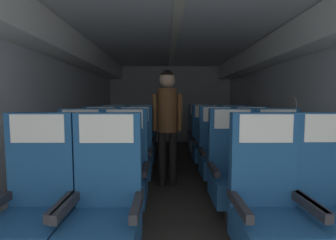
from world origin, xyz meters
name	(u,v)px	position (x,y,z in m)	size (l,w,h in m)	color
ground	(175,182)	(0.00, 3.55, -0.01)	(3.78, 7.50, 0.02)	#3D3833
fuselage_shell	(174,74)	(0.00, 3.82, 1.65)	(3.66, 7.15, 2.27)	silver
seat_a_left_window	(34,211)	(-1.04, 1.54, 0.49)	(0.50, 0.50, 1.15)	#38383D
seat_a_left_aisle	(105,212)	(-0.55, 1.52, 0.49)	(0.50, 0.50, 1.15)	#38383D
seat_a_right_aisle	(336,210)	(1.03, 1.54, 0.49)	(0.50, 0.50, 1.15)	#38383D
seat_a_right_window	(269,211)	(0.56, 1.52, 0.49)	(0.50, 0.50, 1.15)	#38383D
seat_b_left_window	(79,174)	(-1.03, 2.37, 0.49)	(0.50, 0.50, 1.15)	#38383D
seat_b_left_aisle	(124,174)	(-0.57, 2.37, 0.49)	(0.50, 0.50, 1.15)	#38383D
seat_b_right_aisle	(280,173)	(1.04, 2.37, 0.49)	(0.50, 0.50, 1.15)	#38383D
seat_b_right_window	(234,174)	(0.56, 2.36, 0.49)	(0.50, 0.50, 1.15)	#38383D
seat_c_left_window	(100,156)	(-1.03, 3.18, 0.49)	(0.50, 0.50, 1.15)	#38383D
seat_c_left_aisle	(134,156)	(-0.56, 3.18, 0.49)	(0.50, 0.50, 1.15)	#38383D
seat_c_right_aisle	(252,156)	(1.04, 3.18, 0.49)	(0.50, 0.50, 1.15)	#38383D
seat_c_right_window	(218,156)	(0.57, 3.18, 0.49)	(0.50, 0.50, 1.15)	#38383D
seat_d_left_window	(113,144)	(-1.04, 4.04, 0.49)	(0.50, 0.50, 1.15)	#38383D
seat_d_left_aisle	(141,144)	(-0.56, 4.02, 0.49)	(0.50, 0.50, 1.15)	#38383D
seat_d_right_aisle	(234,144)	(1.04, 4.02, 0.49)	(0.50, 0.50, 1.15)	#38383D
seat_d_right_window	(206,144)	(0.56, 4.02, 0.49)	(0.50, 0.50, 1.15)	#38383D
seat_e_left_window	(122,137)	(-1.03, 4.87, 0.49)	(0.50, 0.50, 1.15)	#38383D
seat_e_left_aisle	(144,137)	(-0.57, 4.85, 0.49)	(0.50, 0.50, 1.15)	#38383D
seat_e_right_aisle	(223,137)	(1.03, 4.84, 0.49)	(0.50, 0.50, 1.15)	#38383D
seat_e_right_window	(200,137)	(0.57, 4.86, 0.49)	(0.50, 0.50, 1.15)	#38383D
flight_attendant	(167,115)	(-0.12, 3.39, 1.03)	(0.43, 0.28, 1.66)	black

